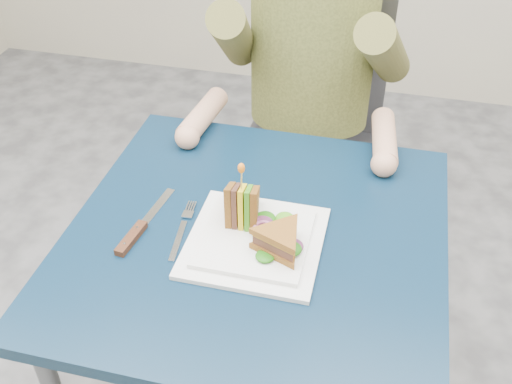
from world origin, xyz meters
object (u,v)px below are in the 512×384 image
(table, at_px, (256,260))
(knife, at_px, (136,232))
(fork, at_px, (182,231))
(diner, at_px, (313,22))
(plate, at_px, (255,241))
(sandwich_flat, at_px, (280,240))
(chair, at_px, (312,121))
(sandwich_upright, at_px, (242,206))

(table, bearing_deg, knife, -164.32)
(fork, bearing_deg, diner, 77.79)
(plate, bearing_deg, fork, -179.62)
(diner, distance_m, plate, 0.69)
(knife, bearing_deg, diner, 71.74)
(sandwich_flat, bearing_deg, chair, 94.35)
(plate, height_order, fork, plate)
(diner, bearing_deg, table, -90.00)
(knife, bearing_deg, sandwich_flat, 0.74)
(chair, bearing_deg, sandwich_upright, -92.41)
(plate, bearing_deg, diner, 90.54)
(plate, height_order, sandwich_flat, sandwich_flat)
(sandwich_flat, bearing_deg, plate, 155.56)
(chair, height_order, sandwich_upright, chair)
(table, distance_m, diner, 0.69)
(chair, relative_size, plate, 3.58)
(sandwich_flat, xyz_separation_m, sandwich_upright, (-0.09, 0.07, 0.01))
(chair, xyz_separation_m, plate, (0.01, -0.78, 0.20))
(chair, height_order, plate, chair)
(sandwich_flat, distance_m, sandwich_upright, 0.12)
(sandwich_upright, bearing_deg, table, -16.49)
(diner, relative_size, sandwich_flat, 4.86)
(diner, bearing_deg, fork, -102.21)
(table, bearing_deg, diner, 90.00)
(table, bearing_deg, chair, 90.00)
(sandwich_upright, distance_m, knife, 0.22)
(diner, distance_m, sandwich_flat, 0.71)
(table, xyz_separation_m, sandwich_flat, (0.06, -0.06, 0.12))
(diner, bearing_deg, chair, 90.00)
(diner, height_order, sandwich_flat, diner)
(chair, bearing_deg, table, -90.00)
(table, relative_size, sandwich_flat, 4.89)
(sandwich_flat, height_order, knife, sandwich_flat)
(chair, bearing_deg, sandwich_flat, -85.65)
(fork, height_order, knife, knife)
(chair, xyz_separation_m, diner, (-0.00, -0.11, 0.37))
(table, distance_m, chair, 0.75)
(sandwich_flat, bearing_deg, knife, -179.26)
(plate, relative_size, knife, 1.17)
(diner, distance_m, sandwich_upright, 0.64)
(sandwich_upright, bearing_deg, sandwich_flat, -37.17)
(plate, xyz_separation_m, knife, (-0.24, -0.03, -0.00))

